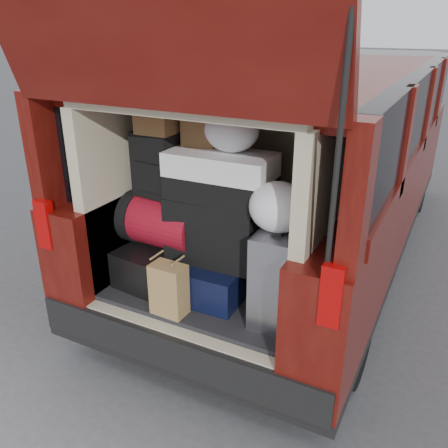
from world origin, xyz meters
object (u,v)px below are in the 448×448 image
at_px(twotone_duffel, 221,176).
at_px(red_duffel, 163,222).
at_px(kraft_bag, 169,289).
at_px(black_soft_case, 217,228).
at_px(black_hardshell, 166,261).
at_px(silver_roller, 279,276).
at_px(navy_hardshell, 215,276).
at_px(backpack, 156,165).

bearing_deg(twotone_duffel, red_duffel, -178.02).
relative_size(red_duffel, twotone_duffel, 0.82).
height_order(kraft_bag, black_soft_case, black_soft_case).
xyz_separation_m(black_hardshell, black_soft_case, (0.37, 0.02, 0.30)).
xyz_separation_m(red_duffel, black_soft_case, (0.37, 0.03, 0.02)).
bearing_deg(kraft_bag, red_duffel, 128.31).
bearing_deg(silver_roller, black_hardshell, 171.89).
distance_m(red_duffel, black_soft_case, 0.37).
bearing_deg(twotone_duffel, silver_roller, -17.00).
distance_m(navy_hardshell, kraft_bag, 0.35).
bearing_deg(navy_hardshell, black_soft_case, 100.28).
xyz_separation_m(red_duffel, twotone_duffel, (0.40, 0.02, 0.35)).
bearing_deg(backpack, silver_roller, -1.27).
bearing_deg(black_hardshell, silver_roller, -1.09).
distance_m(navy_hardshell, red_duffel, 0.48).
xyz_separation_m(navy_hardshell, twotone_duffel, (0.03, 0.03, 0.65)).
height_order(navy_hardshell, silver_roller, silver_roller).
relative_size(black_hardshell, red_duffel, 1.19).
bearing_deg(black_soft_case, twotone_duffel, -12.79).
height_order(navy_hardshell, twotone_duffel, twotone_duffel).
bearing_deg(black_hardshell, red_duffel, -72.12).
height_order(black_hardshell, red_duffel, red_duffel).
bearing_deg(black_hardshell, twotone_duffel, 8.41).
distance_m(navy_hardshell, silver_roller, 0.49).
bearing_deg(navy_hardshell, twotone_duffel, 47.35).
bearing_deg(red_duffel, twotone_duffel, 5.77).
height_order(red_duffel, backpack, backpack).
bearing_deg(navy_hardshell, red_duffel, 177.65).
height_order(black_soft_case, twotone_duffel, twotone_duffel).
bearing_deg(silver_roller, black_soft_case, 163.65).
bearing_deg(twotone_duffel, navy_hardshell, -132.58).
xyz_separation_m(black_soft_case, backpack, (-0.41, -0.01, 0.35)).
distance_m(red_duffel, twotone_duffel, 0.53).
xyz_separation_m(black_hardshell, backpack, (-0.04, 0.01, 0.65)).
relative_size(black_hardshell, backpack, 1.51).
bearing_deg(backpack, navy_hardshell, 2.82).
distance_m(black_soft_case, twotone_duffel, 0.34).
bearing_deg(black_soft_case, kraft_bag, -110.51).
bearing_deg(black_soft_case, silver_roller, -17.79).
bearing_deg(black_hardshell, navy_hardshell, 4.09).
relative_size(kraft_bag, backpack, 0.79).
relative_size(red_duffel, backpack, 1.27).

